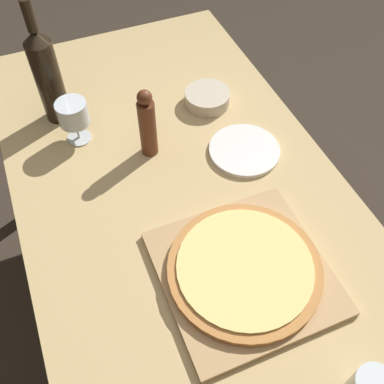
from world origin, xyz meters
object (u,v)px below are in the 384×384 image
Objects in this scene: wine_glass at (73,114)px; small_bowl at (207,98)px; pizza at (245,268)px; wine_bottle at (47,75)px; pepper_mill at (147,124)px.

small_bowl is (0.41, -0.00, -0.07)m from wine_glass.
wine_glass is at bearing 113.14° from pizza.
wine_glass reaches higher than pizza.
small_bowl is at bearing -15.02° from wine_bottle.
pepper_mill is at bearing -35.83° from wine_glass.
wine_glass is (-0.18, 0.13, -0.01)m from pepper_mill.
wine_bottle is 2.68× the size of small_bowl.
wine_bottle reaches higher than wine_glass.
pizza is at bearing -105.43° from small_bowl.
pepper_mill reaches higher than wine_glass.
wine_bottle reaches higher than small_bowl.
wine_bottle reaches higher than pizza.
wine_bottle is at bearing 164.98° from small_bowl.
small_bowl is at bearing 28.47° from pepper_mill.
pizza is 2.53× the size of small_bowl.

